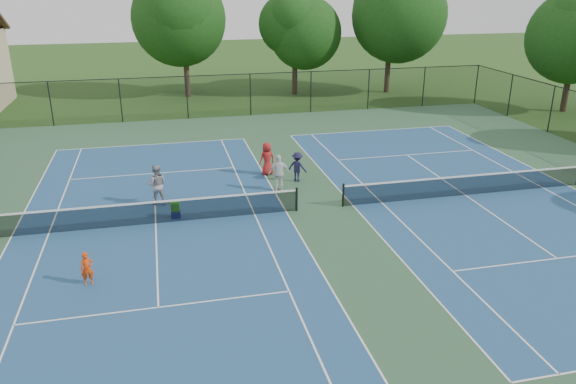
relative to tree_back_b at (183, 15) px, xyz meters
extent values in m
plane|color=#234716|center=(4.00, -26.00, -6.60)|extent=(140.00, 140.00, 0.00)
cube|color=#325A3E|center=(4.00, -26.00, -6.59)|extent=(36.00, 36.00, 0.01)
cube|color=navy|center=(-3.00, -26.00, -6.59)|extent=(10.97, 23.77, 0.00)
cube|color=white|center=(-3.00, -14.12, -6.58)|extent=(10.97, 0.06, 0.00)
cube|color=white|center=(-8.48, -26.00, -6.58)|extent=(0.06, 23.77, 0.00)
cube|color=white|center=(2.49, -26.00, -6.58)|extent=(0.06, 23.77, 0.00)
cube|color=white|center=(-7.12, -26.00, -6.58)|extent=(0.06, 23.77, 0.00)
cube|color=white|center=(1.12, -26.00, -6.58)|extent=(0.06, 23.77, 0.00)
cube|color=white|center=(-3.00, -19.60, -6.58)|extent=(8.23, 0.06, 0.00)
cube|color=white|center=(-3.00, -32.40, -6.58)|extent=(8.23, 0.06, 0.00)
cube|color=white|center=(-3.00, -26.00, -6.58)|extent=(0.06, 12.80, 0.00)
cylinder|color=black|center=(2.95, -26.00, -6.06)|extent=(0.10, 0.10, 1.07)
cube|color=black|center=(-3.00, -26.00, -6.13)|extent=(11.90, 0.01, 0.90)
cube|color=white|center=(-3.00, -26.00, -5.65)|extent=(11.90, 0.04, 0.07)
cube|color=navy|center=(11.00, -26.00, -6.59)|extent=(10.97, 23.77, 0.00)
cube|color=white|center=(11.00, -14.12, -6.58)|extent=(10.97, 0.06, 0.00)
cube|color=white|center=(5.51, -26.00, -6.58)|extent=(0.06, 23.77, 0.00)
cube|color=white|center=(16.48, -26.00, -6.58)|extent=(0.06, 23.77, 0.00)
cube|color=white|center=(6.88, -26.00, -6.58)|extent=(0.06, 23.77, 0.00)
cube|color=white|center=(15.12, -26.00, -6.58)|extent=(0.06, 23.77, 0.00)
cube|color=white|center=(11.00, -19.60, -6.58)|extent=(8.23, 0.06, 0.00)
cube|color=white|center=(11.00, -32.40, -6.58)|extent=(8.23, 0.06, 0.00)
cube|color=white|center=(11.00, -26.00, -6.58)|extent=(0.06, 12.80, 0.00)
cylinder|color=black|center=(5.05, -26.00, -6.06)|extent=(0.10, 0.10, 1.07)
cube|color=black|center=(11.00, -26.00, -6.13)|extent=(11.90, 0.01, 0.90)
cube|color=white|center=(11.00, -26.00, -5.65)|extent=(11.90, 0.04, 0.07)
cylinder|color=black|center=(-9.50, -8.00, -5.10)|extent=(0.08, 0.08, 3.00)
cylinder|color=black|center=(-5.00, -8.00, -5.10)|extent=(0.08, 0.08, 3.00)
cylinder|color=black|center=(-0.50, -8.00, -5.10)|extent=(0.08, 0.08, 3.00)
cylinder|color=black|center=(4.00, -8.00, -5.10)|extent=(0.08, 0.08, 3.00)
cylinder|color=black|center=(8.50, -8.00, -5.10)|extent=(0.08, 0.08, 3.00)
cylinder|color=black|center=(13.00, -8.00, -5.10)|extent=(0.08, 0.08, 3.00)
cylinder|color=black|center=(17.50, -8.00, -5.10)|extent=(0.08, 0.08, 3.00)
cylinder|color=black|center=(22.00, -8.00, -5.10)|extent=(0.08, 0.08, 3.00)
cylinder|color=black|center=(22.00, -17.00, -5.10)|extent=(0.08, 0.08, 3.00)
cylinder|color=black|center=(22.00, -12.50, -5.10)|extent=(0.08, 0.08, 3.00)
cube|color=black|center=(4.00, -8.00, -5.10)|extent=(36.00, 0.01, 3.00)
cube|color=black|center=(4.00, -8.00, -3.60)|extent=(36.00, 0.05, 0.05)
cylinder|color=#2D2116|center=(0.00, 0.00, -4.53)|extent=(0.44, 0.44, 4.14)
sphere|color=#153E11|center=(0.00, 0.00, -0.37)|extent=(7.60, 7.60, 7.60)
sphere|color=#153E11|center=(0.00, 0.00, 0.26)|extent=(6.23, 6.23, 6.23)
sphere|color=#153E11|center=(0.00, 0.00, 0.88)|extent=(4.86, 4.86, 4.86)
cylinder|color=#2D2116|center=(9.00, -1.00, -4.89)|extent=(0.44, 0.44, 3.42)
sphere|color=#153E11|center=(9.00, -1.00, -1.53)|extent=(6.00, 6.00, 6.00)
sphere|color=#153E11|center=(9.00, -1.00, -0.82)|extent=(4.92, 4.92, 4.92)
sphere|color=#153E11|center=(9.00, -1.00, -0.12)|extent=(3.84, 3.84, 3.84)
cylinder|color=#2D2116|center=(17.00, -2.00, -4.44)|extent=(0.44, 0.44, 4.32)
sphere|color=#153E11|center=(17.00, -2.00, -0.13)|extent=(7.80, 7.80, 7.80)
sphere|color=#153E11|center=(17.00, -2.00, 0.48)|extent=(6.40, 6.40, 6.40)
cylinder|color=#2D2116|center=(27.00, -12.00, -4.80)|extent=(0.44, 0.44, 3.60)
sphere|color=#153E11|center=(27.00, -12.00, -1.18)|extent=(6.60, 6.60, 6.60)
imported|color=red|center=(-5.19, -30.44, -6.02)|extent=(0.46, 0.35, 1.15)
imported|color=gray|center=(-2.85, -23.86, -5.68)|extent=(0.97, 0.79, 1.83)
imported|color=silver|center=(2.75, -23.41, -5.72)|extent=(1.03, 0.43, 1.75)
imported|color=#1B1939|center=(3.89, -22.35, -5.85)|extent=(1.10, 1.02, 1.49)
imported|color=maroon|center=(2.64, -21.04, -5.76)|extent=(0.95, 0.77, 1.68)
cube|color=navy|center=(-2.16, -25.60, -6.43)|extent=(0.39, 0.31, 0.33)
cube|color=green|center=(-2.16, -25.60, -6.05)|extent=(0.37, 0.32, 0.42)
camera|label=1|loc=(-2.48, -47.64, 2.88)|focal=35.00mm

